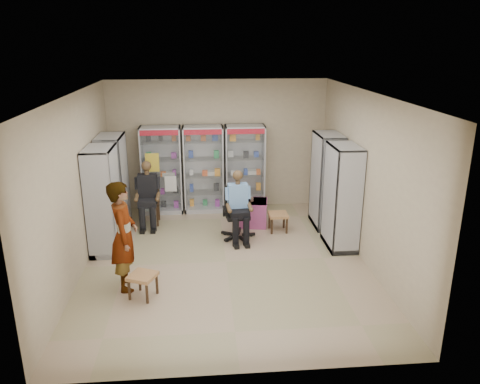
{
  "coord_description": "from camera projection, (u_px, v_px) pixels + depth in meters",
  "views": [
    {
      "loc": [
        -0.4,
        -7.66,
        3.84
      ],
      "look_at": [
        0.31,
        0.7,
        1.09
      ],
      "focal_mm": 35.0,
      "sensor_mm": 36.0,
      "label": 1
    }
  ],
  "objects": [
    {
      "name": "cabinet_back_right",
      "position": [
        245.0,
        168.0,
        10.81
      ],
      "size": [
        0.9,
        0.5,
        2.0
      ],
      "primitive_type": "cube",
      "color": "silver",
      "rests_on": "floor"
    },
    {
      "name": "woven_stool_a",
      "position": [
        278.0,
        222.0,
        9.79
      ],
      "size": [
        0.39,
        0.39,
        0.39
      ],
      "primitive_type": "cube",
      "rotation": [
        0.0,
        0.0,
        0.01
      ],
      "color": "olive",
      "rests_on": "floor"
    },
    {
      "name": "room_shell",
      "position": [
        225.0,
        156.0,
        7.87
      ],
      "size": [
        5.02,
        6.02,
        3.01
      ],
      "color": "tan",
      "rests_on": "ground"
    },
    {
      "name": "woven_stool_b",
      "position": [
        143.0,
        286.0,
        7.28
      ],
      "size": [
        0.51,
        0.51,
        0.39
      ],
      "primitive_type": "cube",
      "rotation": [
        0.0,
        0.0,
        -0.42
      ],
      "color": "olive",
      "rests_on": "floor"
    },
    {
      "name": "pink_trunk",
      "position": [
        253.0,
        213.0,
        10.09
      ],
      "size": [
        0.64,
        0.63,
        0.55
      ],
      "primitive_type": "cube",
      "rotation": [
        0.0,
        0.0,
        -0.15
      ],
      "color": "#A7437D",
      "rests_on": "floor"
    },
    {
      "name": "cabinet_left_far",
      "position": [
        113.0,
        183.0,
        9.7
      ],
      "size": [
        0.9,
        0.5,
        2.0
      ],
      "primitive_type": "cube",
      "rotation": [
        0.0,
        0.0,
        -1.57
      ],
      "color": "#A2A4A9",
      "rests_on": "floor"
    },
    {
      "name": "seated_customer",
      "position": [
        148.0,
        195.0,
        10.0
      ],
      "size": [
        0.44,
        0.6,
        1.34
      ],
      "primitive_type": null,
      "color": "black",
      "rests_on": "floor"
    },
    {
      "name": "cabinet_left_near",
      "position": [
        103.0,
        201.0,
        8.65
      ],
      "size": [
        0.9,
        0.5,
        2.0
      ],
      "primitive_type": "cube",
      "rotation": [
        0.0,
        0.0,
        -1.57
      ],
      "color": "silver",
      "rests_on": "floor"
    },
    {
      "name": "wooden_chair",
      "position": [
        149.0,
        203.0,
        10.11
      ],
      "size": [
        0.42,
        0.42,
        0.94
      ],
      "primitive_type": "cube",
      "color": "black",
      "rests_on": "floor"
    },
    {
      "name": "office_chair",
      "position": [
        237.0,
        213.0,
        9.37
      ],
      "size": [
        0.63,
        0.63,
        1.05
      ],
      "primitive_type": "cube",
      "rotation": [
        0.0,
        0.0,
        0.1
      ],
      "color": "black",
      "rests_on": "floor"
    },
    {
      "name": "floor",
      "position": [
        226.0,
        262.0,
        8.48
      ],
      "size": [
        6.0,
        6.0,
        0.0
      ],
      "primitive_type": "plane",
      "color": "tan",
      "rests_on": "ground"
    },
    {
      "name": "cabinet_back_mid",
      "position": [
        204.0,
        169.0,
        10.73
      ],
      "size": [
        0.9,
        0.5,
        2.0
      ],
      "primitive_type": "cube",
      "color": "#A0A2A7",
      "rests_on": "floor"
    },
    {
      "name": "seated_shopkeeper",
      "position": [
        238.0,
        207.0,
        9.28
      ],
      "size": [
        0.5,
        0.65,
        1.34
      ],
      "primitive_type": null,
      "rotation": [
        0.0,
        0.0,
        0.1
      ],
      "color": "#7396E3",
      "rests_on": "floor"
    },
    {
      "name": "cabinet_back_left",
      "position": [
        162.0,
        170.0,
        10.65
      ],
      "size": [
        0.9,
        0.5,
        2.0
      ],
      "primitive_type": "cube",
      "color": "#A3A6AA",
      "rests_on": "floor"
    },
    {
      "name": "cabinet_right_near",
      "position": [
        342.0,
        197.0,
        8.83
      ],
      "size": [
        0.9,
        0.5,
        2.0
      ],
      "primitive_type": "cube",
      "rotation": [
        0.0,
        0.0,
        1.57
      ],
      "color": "#A2A3A9",
      "rests_on": "floor"
    },
    {
      "name": "tea_glass",
      "position": [
        252.0,
        199.0,
        9.97
      ],
      "size": [
        0.07,
        0.07,
        0.09
      ],
      "primitive_type": "cylinder",
      "color": "#5C1307",
      "rests_on": "pink_trunk"
    },
    {
      "name": "cabinet_right_far",
      "position": [
        327.0,
        181.0,
        9.87
      ],
      "size": [
        0.9,
        0.5,
        2.0
      ],
      "primitive_type": "cube",
      "rotation": [
        0.0,
        0.0,
        1.57
      ],
      "color": "#AFB3B7",
      "rests_on": "floor"
    },
    {
      "name": "standing_man",
      "position": [
        124.0,
        236.0,
        7.36
      ],
      "size": [
        0.47,
        0.68,
        1.79
      ],
      "primitive_type": "imported",
      "rotation": [
        0.0,
        0.0,
        1.63
      ],
      "color": "gray",
      "rests_on": "floor"
    }
  ]
}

